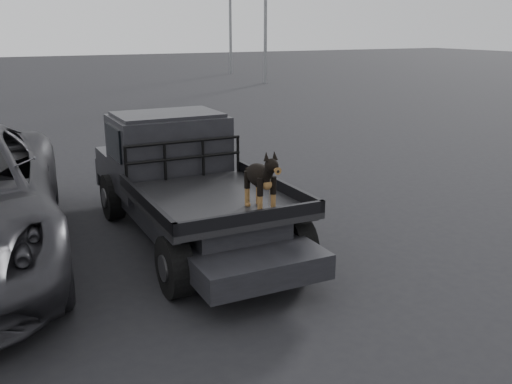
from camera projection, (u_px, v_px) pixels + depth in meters
name	position (u px, v px, depth m)	size (l,w,h in m)	color
ground	(223.00, 279.00, 7.29)	(120.00, 120.00, 0.00)	black
flatbed_ute	(191.00, 210.00, 8.54)	(2.00, 5.40, 0.92)	black
ute_cab	(168.00, 140.00, 9.10)	(1.72, 1.30, 0.88)	black
headache_rack	(184.00, 160.00, 8.50)	(1.80, 0.08, 0.55)	black
dog	(260.00, 180.00, 7.01)	(0.32, 0.60, 0.74)	black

